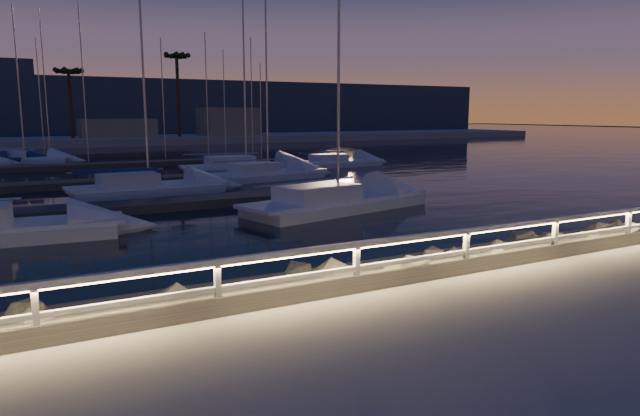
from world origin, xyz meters
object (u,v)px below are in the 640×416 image
at_px(sailboat_d, 334,201).
at_px(sailboat_l, 337,162).
at_px(sailboat_h, 243,167).
at_px(sailboat_k, 22,158).
at_px(guard_rail, 311,261).
at_px(sailboat_c, 144,187).
at_px(sailboat_g, 265,173).

xyz_separation_m(sailboat_d, sailboat_l, (10.69, 18.34, -0.05)).
relative_size(sailboat_h, sailboat_k, 1.19).
distance_m(guard_rail, sailboat_d, 14.03).
xyz_separation_m(guard_rail, sailboat_c, (0.93, 21.06, -0.94)).
relative_size(guard_rail, sailboat_k, 3.32).
bearing_deg(sailboat_c, sailboat_g, 20.08).
distance_m(sailboat_c, sailboat_g, 8.99).
xyz_separation_m(sailboat_h, sailboat_l, (8.43, 0.95, -0.05)).
xyz_separation_m(guard_rail, sailboat_g, (9.26, 24.44, -0.95)).
xyz_separation_m(sailboat_d, sailboat_h, (2.26, 17.39, -0.00)).
height_order(guard_rail, sailboat_c, sailboat_c).
xyz_separation_m(guard_rail, sailboat_h, (9.57, 29.34, -0.92)).
bearing_deg(sailboat_h, sailboat_k, 136.99).
relative_size(sailboat_d, sailboat_g, 1.17).
height_order(guard_rail, sailboat_h, sailboat_h).
bearing_deg(sailboat_g, sailboat_l, 25.96).
relative_size(sailboat_h, sailboat_l, 1.22).
xyz_separation_m(guard_rail, sailboat_d, (7.30, 11.94, -0.92)).
bearing_deg(sailboat_l, guard_rail, -124.09).
bearing_deg(sailboat_k, sailboat_h, -30.05).
height_order(sailboat_d, sailboat_h, sailboat_d).
bearing_deg(sailboat_k, sailboat_c, -57.91).
height_order(sailboat_k, sailboat_l, sailboat_k).
xyz_separation_m(sailboat_g, sailboat_l, (8.73, 5.85, -0.03)).
relative_size(guard_rail, sailboat_l, 3.40).
distance_m(sailboat_g, sailboat_l, 10.51).
xyz_separation_m(sailboat_c, sailboat_k, (-5.37, 24.97, -0.01)).
distance_m(guard_rail, sailboat_l, 35.24).
xyz_separation_m(sailboat_c, sailboat_h, (8.63, 8.28, 0.01)).
bearing_deg(sailboat_g, sailboat_c, -165.75).
distance_m(sailboat_g, sailboat_h, 4.90).
bearing_deg(sailboat_k, guard_rail, -64.54).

